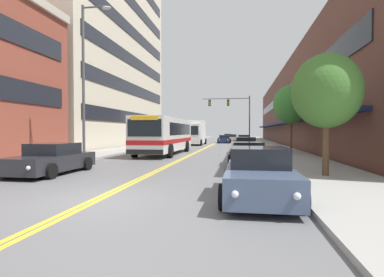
{
  "coord_description": "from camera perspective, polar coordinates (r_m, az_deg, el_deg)",
  "views": [
    {
      "loc": [
        3.92,
        -7.76,
        1.89
      ],
      "look_at": [
        -1.3,
        24.46,
        1.1
      ],
      "focal_mm": 28.0,
      "sensor_mm": 36.0,
      "label": 1
    }
  ],
  "objects": [
    {
      "name": "ground_plane",
      "position": [
        44.97,
        4.2,
        -1.03
      ],
      "size": [
        240.0,
        240.0,
        0.0
      ],
      "primitive_type": "plane",
      "color": "slate"
    },
    {
      "name": "sidewalk_left",
      "position": [
        46.21,
        -5.01,
        -0.87
      ],
      "size": [
        3.85,
        106.0,
        0.15
      ],
      "color": "#9E9B96",
      "rests_on": "ground_plane"
    },
    {
      "name": "sidewalk_right",
      "position": [
        44.93,
        13.68,
        -0.97
      ],
      "size": [
        3.85,
        106.0,
        0.15
      ],
      "color": "#9E9B96",
      "rests_on": "ground_plane"
    },
    {
      "name": "centre_line",
      "position": [
        44.97,
        4.2,
        -1.02
      ],
      "size": [
        0.34,
        106.0,
        0.01
      ],
      "color": "yellow",
      "rests_on": "ground_plane"
    },
    {
      "name": "office_tower_left",
      "position": [
        43.25,
        -19.04,
        18.15
      ],
      "size": [
        12.08,
        27.57,
        28.85
      ],
      "color": "beige",
      "rests_on": "ground_plane"
    },
    {
      "name": "storefront_row_right",
      "position": [
        45.91,
        21.44,
        5.5
      ],
      "size": [
        9.1,
        68.0,
        10.53
      ],
      "color": "brown",
      "rests_on": "ground_plane"
    },
    {
      "name": "city_bus",
      "position": [
        25.12,
        -5.12,
        0.89
      ],
      "size": [
        2.92,
        10.88,
        2.95
      ],
      "color": "silver",
      "rests_on": "ground_plane"
    },
    {
      "name": "car_charcoal_parked_left_near",
      "position": [
        14.79,
        -25.18,
        -3.64
      ],
      "size": [
        2.15,
        4.69,
        1.36
      ],
      "color": "#232328",
      "rests_on": "ground_plane"
    },
    {
      "name": "car_silver_parked_left_mid",
      "position": [
        42.41,
        -2.16,
        -0.28
      ],
      "size": [
        2.21,
        4.67,
        1.41
      ],
      "color": "#B7B7BC",
      "rests_on": "ground_plane"
    },
    {
      "name": "car_slate_blue_parked_right_foreground",
      "position": [
        8.69,
        12.62,
        -6.82
      ],
      "size": [
        2.05,
        4.56,
        1.43
      ],
      "color": "#475675",
      "rests_on": "ground_plane"
    },
    {
      "name": "car_beige_parked_right_mid",
      "position": [
        44.4,
        9.81,
        -0.27
      ],
      "size": [
        2.09,
        4.39,
        1.37
      ],
      "color": "#BCAD89",
      "rests_on": "ground_plane"
    },
    {
      "name": "car_white_parked_right_far",
      "position": [
        25.95,
        10.22,
        -1.38
      ],
      "size": [
        2.11,
        4.9,
        1.39
      ],
      "color": "white",
      "rests_on": "ground_plane"
    },
    {
      "name": "car_black_parked_right_end",
      "position": [
        17.07,
        10.73,
        -2.98
      ],
      "size": [
        2.18,
        4.14,
        1.28
      ],
      "color": "black",
      "rests_on": "ground_plane"
    },
    {
      "name": "car_champagne_moving_lead",
      "position": [
        59.13,
        7.69,
        0.12
      ],
      "size": [
        2.1,
        4.27,
        1.3
      ],
      "color": "beige",
      "rests_on": "ground_plane"
    },
    {
      "name": "car_dark_grey_moving_second",
      "position": [
        67.8,
        6.86,
        0.3
      ],
      "size": [
        2.02,
        4.54,
        1.32
      ],
      "color": "#38383D",
      "rests_on": "ground_plane"
    },
    {
      "name": "car_navy_moving_third",
      "position": [
        48.99,
        6.2,
        -0.13
      ],
      "size": [
        2.1,
        4.48,
        1.27
      ],
      "color": "#19234C",
      "rests_on": "ground_plane"
    },
    {
      "name": "box_truck",
      "position": [
        41.75,
        0.61,
        1.17
      ],
      "size": [
        2.57,
        7.08,
        3.4
      ],
      "color": "white",
      "rests_on": "ground_plane"
    },
    {
      "name": "traffic_signal_mast",
      "position": [
        44.01,
        7.93,
        5.43
      ],
      "size": [
        6.89,
        0.38,
        7.0
      ],
      "color": "#47474C",
      "rests_on": "ground_plane"
    },
    {
      "name": "street_lamp_left_near",
      "position": [
        19.17,
        -19.46,
        11.81
      ],
      "size": [
        1.84,
        0.28,
        9.33
      ],
      "color": "#47474C",
      "rests_on": "ground_plane"
    },
    {
      "name": "street_tree_right_near",
      "position": [
        12.96,
        24.23,
        8.2
      ],
      "size": [
        2.65,
        2.65,
        4.78
      ],
      "color": "brown",
      "rests_on": "sidewalk_right"
    },
    {
      "name": "street_tree_right_mid",
      "position": [
        25.22,
        18.4,
        6.16
      ],
      "size": [
        2.82,
        2.82,
        5.43
      ],
      "color": "brown",
      "rests_on": "sidewalk_right"
    },
    {
      "name": "fire_hydrant",
      "position": [
        20.85,
        14.78,
        -2.4
      ],
      "size": [
        0.32,
        0.24,
        0.77
      ],
      "color": "red",
      "rests_on": "sidewalk_right"
    }
  ]
}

